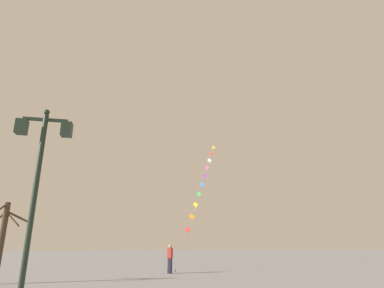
{
  "coord_description": "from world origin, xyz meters",
  "views": [
    {
      "loc": [
        0.01,
        -1.94,
        1.7
      ],
      "look_at": [
        3.82,
        17.44,
        7.92
      ],
      "focal_mm": 29.9,
      "sensor_mm": 36.0,
      "label": 1
    }
  ],
  "objects": [
    {
      "name": "ground_plane",
      "position": [
        0.0,
        20.0,
        0.0
      ],
      "size": [
        160.0,
        160.0,
        0.0
      ],
      "primitive_type": "plane",
      "color": "gray"
    },
    {
      "name": "twin_lantern_lamp_post",
      "position": [
        -2.4,
        6.98,
        3.67
      ],
      "size": [
        1.45,
        0.28,
        5.33
      ],
      "color": "#1E2D23",
      "rests_on": "ground_plane"
    },
    {
      "name": "kite_train",
      "position": [
        6.58,
        26.83,
        6.95
      ],
      "size": [
        6.3,
        12.47,
        12.68
      ],
      "color": "brown",
      "rests_on": "ground_plane"
    },
    {
      "name": "kite_flyer",
      "position": [
        2.74,
        19.08,
        0.9
      ],
      "size": [
        0.42,
        0.62,
        1.71
      ],
      "rotation": [
        0.0,
        0.0,
        1.11
      ],
      "color": "#1E1E2D",
      "rests_on": "ground_plane"
    },
    {
      "name": "bare_tree",
      "position": [
        -5.71,
        14.99,
        1.99
      ],
      "size": [
        1.91,
        1.94,
        3.64
      ],
      "color": "#423323",
      "rests_on": "ground_plane"
    }
  ]
}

